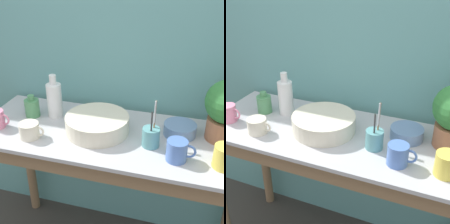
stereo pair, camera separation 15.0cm
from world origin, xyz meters
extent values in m
cube|color=#609E9E|center=(0.00, 0.60, 1.20)|extent=(6.00, 0.05, 2.40)
cylinder|color=#846647|center=(-0.65, 0.50, 0.43)|extent=(0.06, 0.06, 0.85)
cube|color=#846647|center=(0.00, 0.05, 0.80)|extent=(1.31, 0.02, 0.10)
cube|color=#B2B2B7|center=(0.00, 0.27, 0.86)|extent=(1.41, 0.55, 0.02)
cylinder|color=#A36647|center=(0.52, 0.38, 0.92)|extent=(0.16, 0.16, 0.11)
cylinder|color=beige|center=(-0.08, 0.27, 0.91)|extent=(0.32, 0.32, 0.09)
cylinder|color=white|center=(-0.35, 0.36, 0.96)|extent=(0.08, 0.08, 0.19)
cylinder|color=white|center=(-0.35, 0.36, 1.08)|extent=(0.04, 0.04, 0.05)
cylinder|color=#4C8C59|center=(-0.47, 0.33, 0.92)|extent=(0.08, 0.08, 0.10)
cylinder|color=#4C8C59|center=(-0.47, 0.33, 0.98)|extent=(0.04, 0.04, 0.03)
cylinder|color=#4C70B7|center=(0.33, 0.14, 0.92)|extent=(0.09, 0.09, 0.10)
torus|color=#4C70B7|center=(0.38, 0.14, 0.92)|extent=(0.06, 0.01, 0.06)
torus|color=pink|center=(-0.54, 0.17, 0.92)|extent=(0.06, 0.01, 0.06)
cylinder|color=beige|center=(-0.37, 0.13, 0.91)|extent=(0.10, 0.10, 0.08)
torus|color=beige|center=(-0.32, 0.13, 0.91)|extent=(0.05, 0.01, 0.05)
cylinder|color=#6684B2|center=(0.32, 0.36, 0.90)|extent=(0.16, 0.16, 0.06)
cylinder|color=#569399|center=(0.20, 0.22, 0.92)|extent=(0.08, 0.08, 0.09)
cylinder|color=#B7B7BC|center=(0.21, 0.24, 0.98)|extent=(0.01, 0.02, 0.22)
cylinder|color=olive|center=(0.21, 0.24, 0.98)|extent=(0.01, 0.04, 0.22)
cylinder|color=#333333|center=(0.20, 0.20, 0.96)|extent=(0.01, 0.01, 0.19)
camera|label=1|loc=(0.37, -1.00, 1.68)|focal=50.00mm
camera|label=2|loc=(0.52, -0.95, 1.68)|focal=50.00mm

